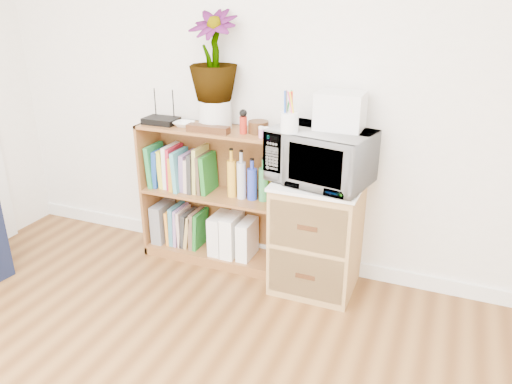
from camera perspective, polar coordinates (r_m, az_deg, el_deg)
The scene contains 21 objects.
skirting_board at distance 3.57m, azimuth 1.45°, elevation -6.81°, with size 4.00×0.02×0.10m, color white.
bookshelf at distance 3.40m, azimuth -4.85°, elevation -0.48°, with size 1.00×0.30×0.95m, color brown.
wicker_unit at distance 3.14m, azimuth 6.95°, elevation -5.08°, with size 0.50×0.45×0.70m, color #9E7542.
microwave at distance 2.93m, azimuth 7.37°, elevation 4.05°, with size 0.57×0.39×0.32m, color silver.
pen_cup at distance 2.81m, azimuth 3.83°, elevation 7.95°, with size 0.10×0.10×0.11m, color white.
small_appliance at distance 2.91m, azimuth 9.62°, elevation 9.18°, with size 0.27×0.22×0.21m, color silver.
router at distance 3.40m, azimuth -10.79°, elevation 8.02°, with size 0.22×0.15×0.04m, color black.
white_bowl at distance 3.30m, azimuth -8.23°, elevation 7.69°, with size 0.13×0.13×0.03m, color white.
plant_pot at distance 3.23m, azimuth -4.70°, elevation 8.87°, with size 0.21×0.21×0.18m, color silver.
potted_plant at distance 3.17m, azimuth -4.90°, elevation 15.22°, with size 0.30×0.30×0.54m, color #2C6F2D.
trinket_box at distance 3.14m, azimuth -5.50°, elevation 7.18°, with size 0.28×0.07×0.04m, color #38210F.
kokeshi_doll at distance 3.10m, azimuth -1.46°, elevation 7.64°, with size 0.05×0.05×0.11m, color #A12113.
wooden_bowl at distance 3.11m, azimuth 0.27°, elevation 7.44°, with size 0.13×0.13×0.07m, color #331F0D.
paint_jars at distance 2.99m, azimuth 1.18°, elevation 6.61°, with size 0.10×0.04×0.05m, color pink.
file_box at distance 3.70m, azimuth -10.55°, elevation -3.30°, with size 0.08×0.23×0.28m, color slate.
magazine_holder_left at distance 3.48m, azimuth -4.19°, elevation -4.69°, with size 0.09×0.22×0.28m, color white.
magazine_holder_mid at distance 3.44m, azimuth -2.72°, elevation -4.87°, with size 0.09×0.23×0.29m, color white.
magazine_holder_right at distance 3.41m, azimuth -1.02°, elevation -5.39°, with size 0.08×0.21×0.27m, color white.
cookbooks at distance 3.45m, azimuth -8.57°, elevation 2.58°, with size 0.45×0.20×0.31m.
liquor_bottles at distance 3.22m, azimuth -0.39°, elevation 1.66°, with size 0.36×0.06×0.32m.
lower_books at distance 3.61m, azimuth -7.93°, elevation -3.93°, with size 0.26×0.19×0.29m.
Camera 1 is at (1.10, -0.68, 1.78)m, focal length 35.00 mm.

